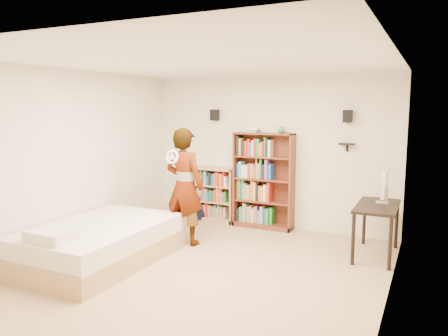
# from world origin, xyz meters

# --- Properties ---
(ground) EXTENTS (4.50, 5.00, 0.01)m
(ground) POSITION_xyz_m (0.00, 0.00, 0.00)
(ground) COLOR tan
(ground) RESTS_ON ground
(room_shell) EXTENTS (4.52, 5.02, 2.71)m
(room_shell) POSITION_xyz_m (0.00, 0.00, 1.76)
(room_shell) COLOR silver
(room_shell) RESTS_ON ground
(crown_molding) EXTENTS (4.50, 5.00, 0.06)m
(crown_molding) POSITION_xyz_m (0.00, 0.00, 2.67)
(crown_molding) COLOR silver
(crown_molding) RESTS_ON room_shell
(speaker_left) EXTENTS (0.14, 0.12, 0.20)m
(speaker_left) POSITION_xyz_m (-1.05, 2.40, 2.00)
(speaker_left) COLOR black
(speaker_left) RESTS_ON room_shell
(speaker_right) EXTENTS (0.14, 0.12, 0.20)m
(speaker_right) POSITION_xyz_m (1.35, 2.40, 2.00)
(speaker_right) COLOR black
(speaker_right) RESTS_ON room_shell
(wall_shelf) EXTENTS (0.25, 0.16, 0.02)m
(wall_shelf) POSITION_xyz_m (1.35, 2.41, 1.55)
(wall_shelf) COLOR black
(wall_shelf) RESTS_ON room_shell
(tall_bookshelf) EXTENTS (1.07, 0.31, 1.70)m
(tall_bookshelf) POSITION_xyz_m (-0.05, 2.34, 0.85)
(tall_bookshelf) COLOR brown
(tall_bookshelf) RESTS_ON ground
(low_bookshelf) EXTENTS (0.81, 0.30, 1.01)m
(low_bookshelf) POSITION_xyz_m (-1.03, 2.35, 0.51)
(low_bookshelf) COLOR tan
(low_bookshelf) RESTS_ON ground
(computer_desk) EXTENTS (0.56, 1.11, 0.76)m
(computer_desk) POSITION_xyz_m (1.95, 1.63, 0.38)
(computer_desk) COLOR black
(computer_desk) RESTS_ON ground
(imac) EXTENTS (0.15, 0.50, 0.49)m
(imac) POSITION_xyz_m (2.00, 1.77, 1.01)
(imac) COLOR silver
(imac) RESTS_ON computer_desk
(daybed) EXTENTS (1.46, 2.24, 0.66)m
(daybed) POSITION_xyz_m (-1.50, -0.27, 0.33)
(daybed) COLOR white
(daybed) RESTS_ON ground
(person) EXTENTS (0.70, 0.49, 1.83)m
(person) POSITION_xyz_m (-0.85, 0.95, 0.92)
(person) COLOR black
(person) RESTS_ON ground
(wii_wheel) EXTENTS (0.21, 0.08, 0.22)m
(wii_wheel) POSITION_xyz_m (-0.85, 0.61, 1.42)
(wii_wheel) COLOR silver
(wii_wheel) RESTS_ON person
(navy_bag) EXTENTS (0.44, 0.36, 0.51)m
(navy_bag) POSITION_xyz_m (-1.40, 2.33, 0.25)
(navy_bag) COLOR black
(navy_bag) RESTS_ON ground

